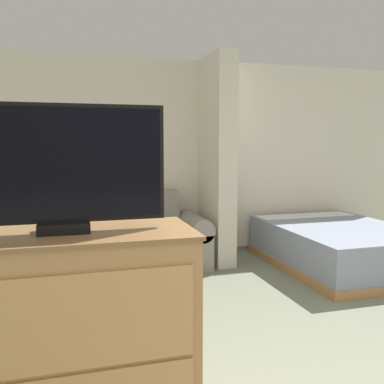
# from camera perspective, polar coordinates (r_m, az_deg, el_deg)

# --- Properties ---
(wall_back) EXTENTS (7.17, 0.16, 2.60)m
(wall_back) POSITION_cam_1_polar(r_m,az_deg,el_deg) (5.79, -0.81, 4.37)
(wall_back) COLOR silver
(wall_back) RESTS_ON ground_plane
(wall_partition_pillar) EXTENTS (0.24, 0.81, 2.60)m
(wall_partition_pillar) POSITION_cam_1_polar(r_m,az_deg,el_deg) (5.43, 3.35, 4.28)
(wall_partition_pillar) COLOR silver
(wall_partition_pillar) RESTS_ON ground_plane
(couch) EXTENTS (2.06, 0.84, 0.90)m
(couch) POSITION_cam_1_polar(r_m,az_deg,el_deg) (5.26, -9.25, -6.55)
(couch) COLOR gray
(couch) RESTS_ON ground_plane
(coffee_table) EXTENTS (0.66, 0.51, 0.40)m
(coffee_table) POSITION_cam_1_polar(r_m,az_deg,el_deg) (4.29, -8.45, -9.23)
(coffee_table) COLOR #B27F4C
(coffee_table) RESTS_ON ground_plane
(side_table) EXTENTS (0.48, 0.48, 0.55)m
(side_table) POSITION_cam_1_polar(r_m,az_deg,el_deg) (5.27, -22.83, -5.47)
(side_table) COLOR #B27F4C
(side_table) RESTS_ON ground_plane
(table_lamp) EXTENTS (0.35, 0.35, 0.38)m
(table_lamp) POSITION_cam_1_polar(r_m,az_deg,el_deg) (5.21, -22.99, -1.77)
(table_lamp) COLOR tan
(table_lamp) RESTS_ON side_table
(tv_dresser) EXTENTS (1.25, 0.56, 1.09)m
(tv_dresser) POSITION_cam_1_polar(r_m,az_deg,el_deg) (2.31, -16.23, -18.55)
(tv_dresser) COLOR #B27F4C
(tv_dresser) RESTS_ON ground_plane
(tv) EXTENTS (0.97, 0.16, 0.61)m
(tv) POSITION_cam_1_polar(r_m,az_deg,el_deg) (2.10, -16.96, 3.06)
(tv) COLOR black
(tv) RESTS_ON tv_dresser
(bed) EXTENTS (1.54, 2.07, 0.51)m
(bed) POSITION_cam_1_polar(r_m,az_deg,el_deg) (5.60, 18.95, -6.76)
(bed) COLOR #B27F4C
(bed) RESTS_ON ground_plane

